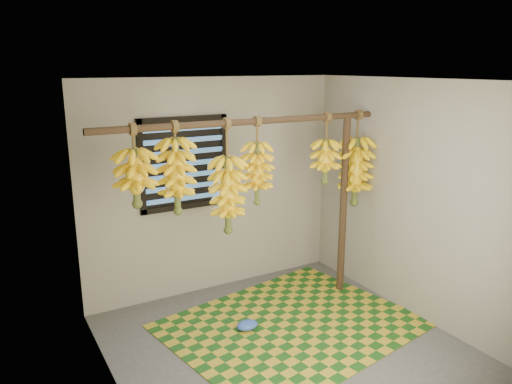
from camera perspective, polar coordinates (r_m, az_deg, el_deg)
floor at (r=4.83m, az=3.39°, el=-17.25°), size 3.00×3.00×0.01m
ceiling at (r=4.11m, az=3.89°, el=12.69°), size 3.00×3.00×0.01m
wall_back at (r=5.59m, az=-4.86°, el=0.62°), size 3.00×0.01×2.40m
wall_left at (r=3.75m, az=-16.12°, el=-6.87°), size 0.01×3.00×2.40m
wall_right at (r=5.27m, az=17.45°, el=-0.86°), size 0.01×3.00×2.40m
window at (r=5.37m, az=-8.19°, el=3.23°), size 1.00×0.04×1.00m
hanging_pole at (r=4.74m, az=-0.91°, el=8.03°), size 3.00×0.06×0.06m
support_post at (r=5.60m, az=9.95°, el=-1.63°), size 0.08×0.08×2.00m
woven_mat at (r=5.16m, az=4.16°, el=-14.89°), size 2.62×2.24×0.01m
plastic_bag at (r=5.04m, az=-1.01°, el=-14.98°), size 0.22×0.16×0.09m
banana_bunch_a at (r=4.39m, az=-13.59°, el=1.60°), size 0.34×0.34×0.72m
banana_bunch_b at (r=4.51m, az=-9.07°, el=1.81°), size 0.34×0.34×0.84m
banana_bunch_c at (r=4.76m, az=-3.26°, el=-0.33°), size 0.33×0.33×1.10m
banana_bunch_d at (r=4.87m, az=0.11°, el=2.19°), size 0.32×0.32×0.86m
banana_bunch_e at (r=5.61m, az=11.31°, el=2.35°), size 0.36×0.36×1.04m
banana_bunch_f at (r=5.32m, az=7.93°, el=3.51°), size 0.31×0.31×0.75m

